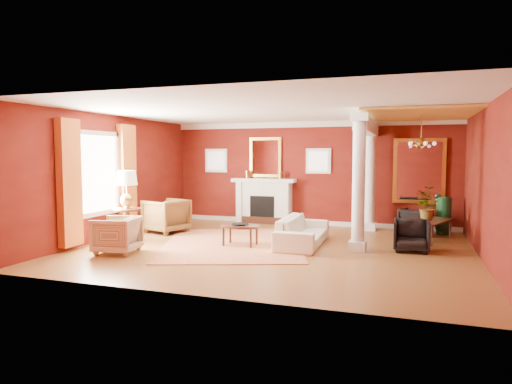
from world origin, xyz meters
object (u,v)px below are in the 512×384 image
(sofa, at_px, (303,226))
(armchair_stripe, at_px, (117,233))
(coffee_table, at_px, (240,227))
(dining_table, at_px, (429,224))
(armchair_leopard, at_px, (166,214))
(side_table, at_px, (127,193))

(sofa, height_order, armchair_stripe, sofa)
(coffee_table, bearing_deg, dining_table, 26.58)
(dining_table, bearing_deg, armchair_leopard, 120.53)
(armchair_leopard, distance_m, side_table, 1.48)
(armchair_leopard, bearing_deg, coffee_table, 85.97)
(armchair_leopard, height_order, dining_table, armchair_leopard)
(armchair_stripe, height_order, coffee_table, armchair_stripe)
(armchair_stripe, xyz_separation_m, coffee_table, (2.07, 1.51, 0.00))
(sofa, relative_size, coffee_table, 2.38)
(coffee_table, bearing_deg, sofa, 21.39)
(coffee_table, xyz_separation_m, dining_table, (3.88, 1.94, -0.02))
(sofa, relative_size, armchair_stripe, 2.60)
(coffee_table, distance_m, dining_table, 4.34)
(armchair_stripe, relative_size, coffee_table, 0.91)
(armchair_leopard, distance_m, coffee_table, 2.58)
(armchair_stripe, height_order, side_table, side_table)
(armchair_stripe, bearing_deg, side_table, -165.09)
(armchair_leopard, relative_size, dining_table, 0.69)
(sofa, bearing_deg, armchair_leopard, 80.90)
(coffee_table, relative_size, dining_table, 0.65)
(side_table, height_order, dining_table, side_table)
(sofa, relative_size, dining_table, 1.54)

